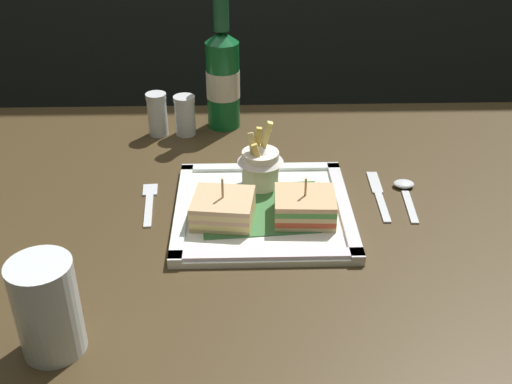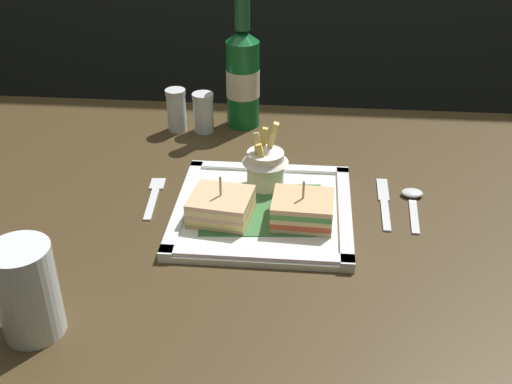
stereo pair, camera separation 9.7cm
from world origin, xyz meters
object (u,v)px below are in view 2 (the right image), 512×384
at_px(knife, 384,201).
at_px(spoon, 413,199).
at_px(beer_bottle, 243,75).
at_px(square_plate, 263,210).
at_px(fries_cup, 265,162).
at_px(fork, 154,195).
at_px(dining_table, 249,286).
at_px(sandwich_half_left, 221,206).
at_px(pepper_shaker, 203,115).
at_px(water_glass, 28,295).
at_px(salt_shaker, 177,112).
at_px(sandwich_half_right, 303,210).

relative_size(knife, spoon, 1.24).
distance_m(beer_bottle, spoon, 0.42).
xyz_separation_m(square_plate, fries_cup, (-0.00, 0.07, 0.05)).
distance_m(fries_cup, fork, 0.19).
xyz_separation_m(dining_table, sandwich_half_left, (-0.04, -0.03, 0.18)).
relative_size(dining_table, spoon, 10.18).
height_order(spoon, pepper_shaker, pepper_shaker).
height_order(dining_table, water_glass, water_glass).
relative_size(sandwich_half_left, salt_shaker, 1.18).
relative_size(water_glass, fork, 0.94).
bearing_deg(fork, salt_shaker, 92.45).
height_order(beer_bottle, water_glass, beer_bottle).
distance_m(salt_shaker, pepper_shaker, 0.05).
bearing_deg(salt_shaker, pepper_shaker, 0.00).
xyz_separation_m(water_glass, spoon, (0.50, 0.34, -0.05)).
bearing_deg(square_plate, dining_table, -171.38).
bearing_deg(fries_cup, water_glass, -125.49).
relative_size(dining_table, water_glass, 10.59).
bearing_deg(sandwich_half_left, pepper_shaker, 103.77).
relative_size(square_plate, spoon, 2.15).
distance_m(spoon, salt_shaker, 0.49).
bearing_deg(pepper_shaker, salt_shaker, 180.00).
height_order(dining_table, knife, knife).
bearing_deg(dining_table, beer_bottle, 97.55).
relative_size(sandwich_half_right, water_glass, 0.77).
relative_size(fries_cup, knife, 0.69).
bearing_deg(dining_table, sandwich_half_right, -18.66).
distance_m(fork, knife, 0.38).
height_order(beer_bottle, fork, beer_bottle).
distance_m(beer_bottle, pepper_shaker, 0.11).
xyz_separation_m(dining_table, water_glass, (-0.23, -0.28, 0.20)).
xyz_separation_m(sandwich_half_right, pepper_shaker, (-0.20, 0.32, 0.00)).
distance_m(fries_cup, knife, 0.20).
bearing_deg(salt_shaker, fork, -87.55).
bearing_deg(square_plate, knife, 15.17).
bearing_deg(salt_shaker, fries_cup, -49.22).
relative_size(fork, spoon, 1.02).
relative_size(fries_cup, pepper_shaker, 1.40).
relative_size(dining_table, salt_shaker, 15.29).
height_order(water_glass, pepper_shaker, water_glass).
bearing_deg(dining_table, square_plate, 8.62).
xyz_separation_m(sandwich_half_right, water_glass, (-0.32, -0.25, 0.02)).
height_order(fries_cup, spoon, fries_cup).
bearing_deg(fork, water_glass, -102.59).
relative_size(sandwich_half_left, sandwich_half_right, 1.06).
xyz_separation_m(sandwich_half_left, knife, (0.26, 0.08, -0.03)).
relative_size(beer_bottle, salt_shaker, 3.21).
height_order(sandwich_half_left, water_glass, water_glass).
relative_size(square_plate, salt_shaker, 3.23).
bearing_deg(sandwich_half_right, knife, 32.67).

